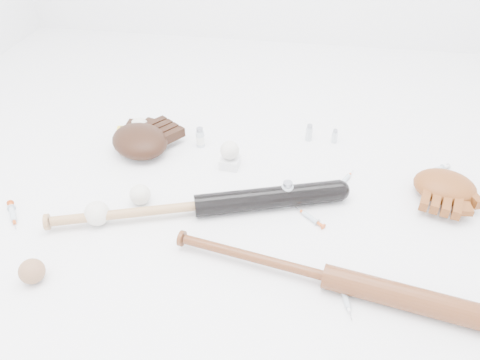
% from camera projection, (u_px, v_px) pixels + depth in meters
% --- Properties ---
extents(bat_dark, '(0.98, 0.40, 0.07)m').
position_uv_depth(bat_dark, '(198.00, 206.00, 1.52)').
color(bat_dark, black).
rests_on(bat_dark, ground).
extents(bat_wood, '(0.94, 0.24, 0.07)m').
position_uv_depth(bat_wood, '(327.00, 277.00, 1.28)').
color(bat_wood, brown).
rests_on(bat_wood, ground).
extents(glove_dark, '(0.40, 0.40, 0.10)m').
position_uv_depth(glove_dark, '(140.00, 141.00, 1.80)').
color(glove_dark, black).
rests_on(glove_dark, ground).
extents(glove_tan, '(0.30, 0.30, 0.09)m').
position_uv_depth(glove_tan, '(445.00, 186.00, 1.58)').
color(glove_tan, brown).
rests_on(glove_tan, ground).
extents(trading_card, '(0.09, 0.11, 0.01)m').
position_uv_depth(trading_card, '(124.00, 132.00, 1.94)').
color(trading_card, gold).
rests_on(trading_card, ground).
extents(pedestal, '(0.07, 0.07, 0.04)m').
position_uv_depth(pedestal, '(230.00, 162.00, 1.74)').
color(pedestal, white).
rests_on(pedestal, ground).
extents(baseball_on_pedestal, '(0.07, 0.07, 0.07)m').
position_uv_depth(baseball_on_pedestal, '(230.00, 150.00, 1.71)').
color(baseball_on_pedestal, silver).
rests_on(baseball_on_pedestal, pedestal).
extents(baseball_left, '(0.08, 0.08, 0.08)m').
position_uv_depth(baseball_left, '(97.00, 213.00, 1.48)').
color(baseball_left, silver).
rests_on(baseball_left, ground).
extents(baseball_upper, '(0.08, 0.08, 0.08)m').
position_uv_depth(baseball_upper, '(139.00, 127.00, 1.90)').
color(baseball_upper, silver).
rests_on(baseball_upper, ground).
extents(baseball_mid, '(0.07, 0.07, 0.07)m').
position_uv_depth(baseball_mid, '(140.00, 195.00, 1.56)').
color(baseball_mid, silver).
rests_on(baseball_mid, ground).
extents(baseball_aged, '(0.07, 0.07, 0.07)m').
position_uv_depth(baseball_aged, '(32.00, 271.00, 1.30)').
color(baseball_aged, '#8E6344').
rests_on(baseball_aged, ground).
extents(syringe_0, '(0.12, 0.14, 0.02)m').
position_uv_depth(syringe_0, '(13.00, 215.00, 1.52)').
color(syringe_0, '#ADBCC6').
rests_on(syringe_0, ground).
extents(syringe_1, '(0.12, 0.11, 0.02)m').
position_uv_depth(syringe_1, '(310.00, 217.00, 1.51)').
color(syringe_1, '#ADBCC6').
rests_on(syringe_1, ground).
extents(syringe_2, '(0.09, 0.14, 0.02)m').
position_uv_depth(syringe_2, '(345.00, 180.00, 1.67)').
color(syringe_2, '#ADBCC6').
rests_on(syringe_2, ground).
extents(syringe_3, '(0.05, 0.14, 0.02)m').
position_uv_depth(syringe_3, '(346.00, 299.00, 1.25)').
color(syringe_3, '#ADBCC6').
rests_on(syringe_3, ground).
extents(syringe_4, '(0.14, 0.10, 0.02)m').
position_uv_depth(syringe_4, '(435.00, 170.00, 1.72)').
color(syringe_4, '#ADBCC6').
rests_on(syringe_4, ground).
extents(vial_0, '(0.03, 0.03, 0.07)m').
position_uv_depth(vial_0, '(309.00, 132.00, 1.88)').
color(vial_0, silver).
rests_on(vial_0, ground).
extents(vial_1, '(0.02, 0.02, 0.06)m').
position_uv_depth(vial_1, '(335.00, 136.00, 1.87)').
color(vial_1, silver).
rests_on(vial_1, ground).
extents(vial_2, '(0.03, 0.03, 0.08)m').
position_uv_depth(vial_2, '(200.00, 137.00, 1.84)').
color(vial_2, silver).
rests_on(vial_2, ground).
extents(vial_3, '(0.04, 0.04, 0.09)m').
position_uv_depth(vial_3, '(287.00, 193.00, 1.55)').
color(vial_3, silver).
rests_on(vial_3, ground).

